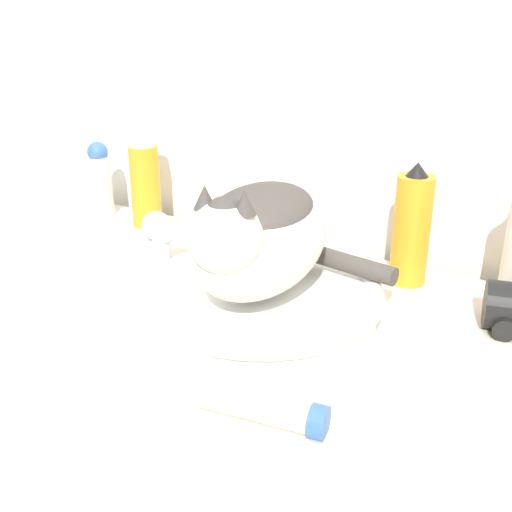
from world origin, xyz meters
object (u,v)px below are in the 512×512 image
shampoo_bottle_tall (145,182)px  cream_tube (263,408)px  faucet (165,241)px  spray_bottle_trigger (412,228)px  cat (259,234)px  deodorant_stick (100,179)px

shampoo_bottle_tall → cream_tube: shampoo_bottle_tall is taller
faucet → spray_bottle_trigger: bearing=38.9°
faucet → cat: bearing=-2.7°
cat → spray_bottle_trigger: size_ratio=1.56×
faucet → cream_tube: size_ratio=1.02×
shampoo_bottle_tall → cat: bearing=-31.2°
faucet → deodorant_stick: (-0.31, 0.20, 0.00)m
faucet → spray_bottle_trigger: size_ratio=0.79×
spray_bottle_trigger → cream_tube: spray_bottle_trigger is taller
faucet → cream_tube: bearing=-28.7°
cat → deodorant_stick: 0.56m
shampoo_bottle_tall → spray_bottle_trigger: (0.53, 0.00, 0.00)m
spray_bottle_trigger → cream_tube: 0.44m
deodorant_stick → faucet: bearing=-32.3°
faucet → deodorant_stick: size_ratio=1.01×
spray_bottle_trigger → cream_tube: (-0.03, -0.43, -0.08)m
spray_bottle_trigger → shampoo_bottle_tall: bearing=180.0°
cat → faucet: size_ratio=1.97×
cat → deodorant_stick: bearing=-121.8°
cream_tube → cat: bearing=120.6°
shampoo_bottle_tall → spray_bottle_trigger: 0.53m
spray_bottle_trigger → cream_tube: size_ratio=1.29×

